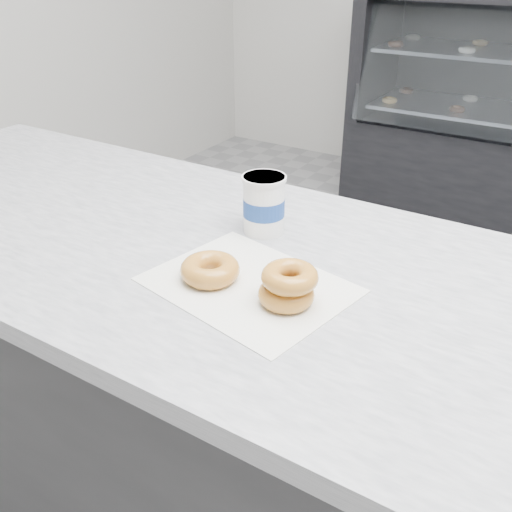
{
  "coord_description": "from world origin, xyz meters",
  "views": [
    {
      "loc": [
        0.15,
        -1.4,
        1.43
      ],
      "look_at": [
        -0.31,
        -0.66,
        0.95
      ],
      "focal_mm": 40.0,
      "sensor_mm": 36.0,
      "label": 1
    }
  ],
  "objects_px": {
    "donut_single": "(210,270)",
    "donut_stack": "(288,286)",
    "counter": "(406,504)",
    "coffee_cup": "(264,204)"
  },
  "relations": [
    {
      "from": "counter",
      "to": "donut_stack",
      "type": "bearing_deg",
      "value": -158.57
    },
    {
      "from": "donut_single",
      "to": "donut_stack",
      "type": "relative_size",
      "value": 0.8
    },
    {
      "from": "donut_single",
      "to": "coffee_cup",
      "type": "distance_m",
      "value": 0.22
    },
    {
      "from": "counter",
      "to": "coffee_cup",
      "type": "xyz_separation_m",
      "value": [
        -0.41,
        0.12,
        0.51
      ]
    },
    {
      "from": "coffee_cup",
      "to": "donut_single",
      "type": "bearing_deg",
      "value": -82.79
    },
    {
      "from": "counter",
      "to": "donut_single",
      "type": "height_order",
      "value": "donut_single"
    },
    {
      "from": "donut_stack",
      "to": "coffee_cup",
      "type": "relative_size",
      "value": 1.1
    },
    {
      "from": "counter",
      "to": "coffee_cup",
      "type": "distance_m",
      "value": 0.67
    },
    {
      "from": "donut_single",
      "to": "counter",
      "type": "bearing_deg",
      "value": 14.04
    },
    {
      "from": "donut_stack",
      "to": "coffee_cup",
      "type": "height_order",
      "value": "coffee_cup"
    }
  ]
}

